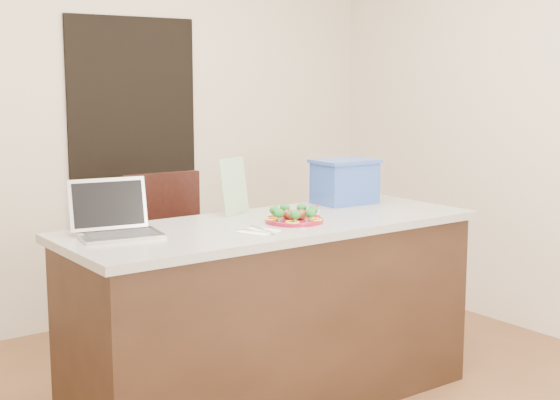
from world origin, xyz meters
TOP-DOWN VIEW (x-y plane):
  - room_shell at (0.00, 0.00)m, footprint 4.00×4.00m
  - doorway at (0.10, 1.98)m, footprint 0.90×0.02m
  - island at (0.00, 0.25)m, footprint 2.06×0.76m
  - plate at (0.07, 0.18)m, footprint 0.28×0.28m
  - meatballs at (0.07, 0.18)m, footprint 0.11×0.11m
  - broccoli at (0.07, 0.18)m, footprint 0.23×0.23m
  - pepper_rings at (0.07, 0.18)m, footprint 0.27×0.27m
  - napkin at (-0.21, 0.08)m, footprint 0.19×0.19m
  - fork at (-0.23, 0.09)m, footprint 0.06×0.14m
  - knife at (-0.18, 0.06)m, footprint 0.03×0.21m
  - yogurt_bottle at (0.18, 0.15)m, footprint 0.04×0.04m
  - laptop at (-0.76, 0.40)m, footprint 0.38×0.33m
  - leaflet at (-0.04, 0.54)m, footprint 0.20×0.11m
  - blue_box at (0.64, 0.47)m, footprint 0.35×0.26m
  - chair at (-0.05, 1.18)m, footprint 0.49×0.49m

SIDE VIEW (x-z plane):
  - island at x=0.00m, z-range 0.00..0.92m
  - chair at x=-0.05m, z-range 0.07..1.13m
  - napkin at x=-0.21m, z-range 0.92..0.93m
  - fork at x=-0.23m, z-range 0.93..0.93m
  - knife at x=-0.18m, z-range 0.93..0.93m
  - plate at x=0.07m, z-range 0.92..0.94m
  - pepper_rings at x=0.07m, z-range 0.94..0.95m
  - yogurt_bottle at x=0.18m, z-range 0.91..0.99m
  - meatballs at x=0.07m, z-range 0.94..0.98m
  - broccoli at x=0.07m, z-range 0.95..1.00m
  - laptop at x=-0.76m, z-range 0.86..1.11m
  - doorway at x=0.10m, z-range 0.00..2.00m
  - blue_box at x=0.64m, z-range 0.92..1.16m
  - leaflet at x=-0.04m, z-range 0.92..1.21m
  - room_shell at x=0.00m, z-range -0.38..3.62m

